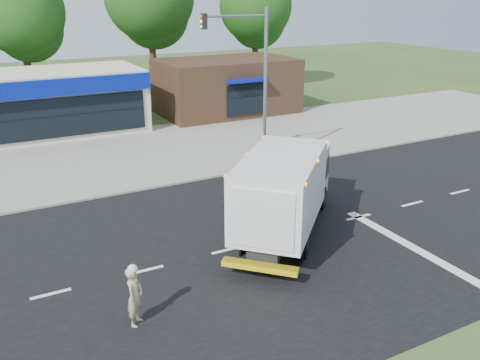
% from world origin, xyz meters
% --- Properties ---
extents(ground, '(120.00, 120.00, 0.00)m').
position_xyz_m(ground, '(0.00, 0.00, 0.00)').
color(ground, '#385123').
rests_on(ground, ground).
extents(road_asphalt, '(60.00, 14.00, 0.02)m').
position_xyz_m(road_asphalt, '(0.00, 0.00, 0.00)').
color(road_asphalt, black).
rests_on(road_asphalt, ground).
extents(sidewalk, '(60.00, 2.40, 0.12)m').
position_xyz_m(sidewalk, '(0.00, 8.20, 0.06)').
color(sidewalk, gray).
rests_on(sidewalk, ground).
extents(parking_apron, '(60.00, 9.00, 0.02)m').
position_xyz_m(parking_apron, '(0.00, 14.00, 0.01)').
color(parking_apron, gray).
rests_on(parking_apron, ground).
extents(lane_markings, '(55.20, 7.00, 0.01)m').
position_xyz_m(lane_markings, '(1.35, -1.35, 0.02)').
color(lane_markings, silver).
rests_on(lane_markings, road_asphalt).
extents(ems_box_truck, '(6.99, 6.99, 3.35)m').
position_xyz_m(ems_box_truck, '(-0.50, 0.15, 1.93)').
color(ems_box_truck, black).
rests_on(ems_box_truck, ground).
extents(emergency_worker, '(0.72, 0.75, 1.85)m').
position_xyz_m(emergency_worker, '(-7.12, -2.63, 0.91)').
color(emergency_worker, tan).
rests_on(emergency_worker, ground).
extents(brown_storefront, '(10.00, 6.70, 4.00)m').
position_xyz_m(brown_storefront, '(7.00, 19.98, 2.00)').
color(brown_storefront, '#382316').
rests_on(brown_storefront, ground).
extents(traffic_signal_pole, '(3.51, 0.25, 8.00)m').
position_xyz_m(traffic_signal_pole, '(2.35, 7.60, 4.92)').
color(traffic_signal_pole, gray).
rests_on(traffic_signal_pole, ground).
extents(background_trees, '(36.77, 7.39, 12.10)m').
position_xyz_m(background_trees, '(-0.85, 28.16, 7.38)').
color(background_trees, '#332114').
rests_on(background_trees, ground).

